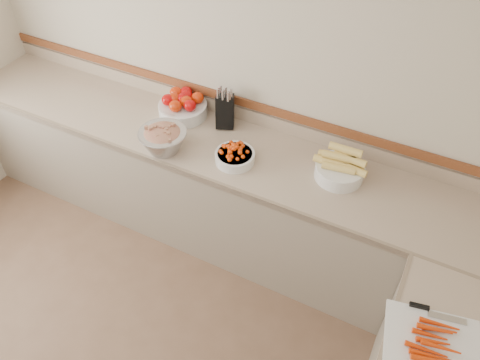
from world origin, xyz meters
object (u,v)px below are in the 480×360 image
at_px(rhubarb_bowl, 163,139).
at_px(cutting_board, 433,342).
at_px(tomato_bowl, 183,106).
at_px(cherry_tomato_bowl, 235,155).
at_px(knife_block, 225,110).
at_px(corn_bowl, 340,168).

relative_size(rhubarb_bowl, cutting_board, 0.66).
distance_m(tomato_bowl, cherry_tomato_bowl, 0.62).
distance_m(knife_block, cherry_tomato_bowl, 0.39).
height_order(tomato_bowl, cherry_tomato_bowl, tomato_bowl).
xyz_separation_m(corn_bowl, cutting_board, (0.72, -0.85, -0.06)).
xyz_separation_m(cherry_tomato_bowl, cutting_board, (1.35, -0.69, -0.03)).
relative_size(tomato_bowl, rhubarb_bowl, 1.10).
height_order(cherry_tomato_bowl, rhubarb_bowl, rhubarb_bowl).
height_order(knife_block, corn_bowl, knife_block).
xyz_separation_m(tomato_bowl, cutting_board, (1.91, -0.96, -0.06)).
distance_m(knife_block, cutting_board, 1.87).
bearing_deg(tomato_bowl, knife_block, 5.70).
bearing_deg(cutting_board, rhubarb_bowl, 162.42).
xyz_separation_m(tomato_bowl, rhubarb_bowl, (0.09, -0.38, 0.01)).
height_order(corn_bowl, rhubarb_bowl, corn_bowl).
bearing_deg(rhubarb_bowl, corn_bowl, 14.05).
bearing_deg(rhubarb_bowl, knife_block, 61.11).
distance_m(corn_bowl, cutting_board, 1.11).
bearing_deg(cherry_tomato_bowl, tomato_bowl, 154.01).
height_order(cherry_tomato_bowl, cutting_board, cherry_tomato_bowl).
distance_m(knife_block, tomato_bowl, 0.32).
relative_size(tomato_bowl, cutting_board, 0.72).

